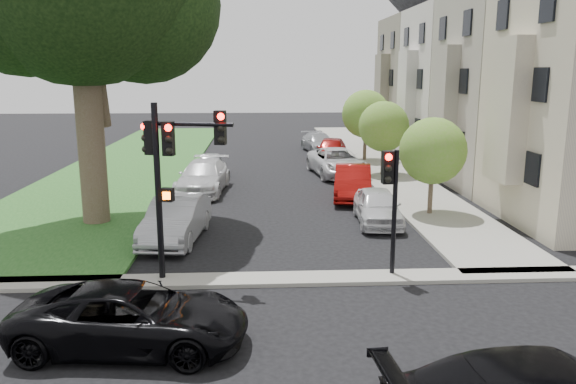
{
  "coord_description": "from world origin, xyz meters",
  "views": [
    {
      "loc": [
        -0.98,
        -13.35,
        5.96
      ],
      "look_at": [
        0.0,
        5.0,
        2.0
      ],
      "focal_mm": 35.0,
      "sensor_mm": 36.0,
      "label": 1
    }
  ],
  "objects_px": {
    "car_parked_7": "(210,165)",
    "car_parked_2": "(337,162)",
    "small_tree_a": "(433,151)",
    "small_tree_b": "(384,127)",
    "small_tree_c": "(366,114)",
    "car_cross_near": "(132,317)",
    "traffic_signal_secondary": "(391,190)",
    "car_parked_4": "(319,143)",
    "car_parked_1": "(353,182)",
    "car_parked_6": "(203,177)",
    "car_parked_5": "(176,219)",
    "traffic_signal_main": "(172,160)",
    "car_parked_3": "(331,149)",
    "car_parked_0": "(378,206)"
  },
  "relations": [
    {
      "from": "traffic_signal_main",
      "to": "car_parked_4",
      "type": "distance_m",
      "value": 27.43
    },
    {
      "from": "small_tree_b",
      "to": "car_parked_2",
      "type": "distance_m",
      "value": 3.35
    },
    {
      "from": "car_cross_near",
      "to": "car_parked_3",
      "type": "distance_m",
      "value": 26.99
    },
    {
      "from": "car_parked_2",
      "to": "car_parked_5",
      "type": "relative_size",
      "value": 1.2
    },
    {
      "from": "traffic_signal_main",
      "to": "car_parked_0",
      "type": "xyz_separation_m",
      "value": [
        7.13,
        5.87,
        -2.84
      ]
    },
    {
      "from": "small_tree_a",
      "to": "car_parked_5",
      "type": "height_order",
      "value": "small_tree_a"
    },
    {
      "from": "car_parked_2",
      "to": "car_cross_near",
      "type": "bearing_deg",
      "value": -117.15
    },
    {
      "from": "small_tree_b",
      "to": "car_parked_5",
      "type": "bearing_deg",
      "value": -129.77
    },
    {
      "from": "small_tree_c",
      "to": "car_parked_2",
      "type": "distance_m",
      "value": 6.3
    },
    {
      "from": "car_parked_2",
      "to": "traffic_signal_secondary",
      "type": "bearing_deg",
      "value": -100.06
    },
    {
      "from": "small_tree_c",
      "to": "car_cross_near",
      "type": "height_order",
      "value": "small_tree_c"
    },
    {
      "from": "car_cross_near",
      "to": "car_parked_2",
      "type": "distance_m",
      "value": 21.74
    },
    {
      "from": "car_parked_2",
      "to": "small_tree_b",
      "type": "bearing_deg",
      "value": -13.47
    },
    {
      "from": "traffic_signal_secondary",
      "to": "car_parked_1",
      "type": "height_order",
      "value": "traffic_signal_secondary"
    },
    {
      "from": "car_parked_2",
      "to": "car_parked_3",
      "type": "xyz_separation_m",
      "value": [
        0.36,
        5.41,
        0.01
      ]
    },
    {
      "from": "car_parked_1",
      "to": "car_parked_4",
      "type": "xyz_separation_m",
      "value": [
        0.09,
        15.93,
        -0.08
      ]
    },
    {
      "from": "car_parked_3",
      "to": "car_parked_7",
      "type": "relative_size",
      "value": 1.18
    },
    {
      "from": "small_tree_c",
      "to": "car_parked_2",
      "type": "height_order",
      "value": "small_tree_c"
    },
    {
      "from": "car_parked_2",
      "to": "car_parked_7",
      "type": "bearing_deg",
      "value": 172.61
    },
    {
      "from": "car_parked_4",
      "to": "car_parked_7",
      "type": "relative_size",
      "value": 1.21
    },
    {
      "from": "small_tree_c",
      "to": "car_parked_5",
      "type": "relative_size",
      "value": 1.0
    },
    {
      "from": "traffic_signal_main",
      "to": "car_parked_7",
      "type": "relative_size",
      "value": 1.28
    },
    {
      "from": "traffic_signal_main",
      "to": "car_parked_1",
      "type": "distance_m",
      "value": 12.81
    },
    {
      "from": "car_parked_5",
      "to": "small_tree_b",
      "type": "bearing_deg",
      "value": 56.35
    },
    {
      "from": "small_tree_a",
      "to": "car_parked_0",
      "type": "distance_m",
      "value": 3.39
    },
    {
      "from": "small_tree_b",
      "to": "car_parked_7",
      "type": "height_order",
      "value": "small_tree_b"
    },
    {
      "from": "car_parked_2",
      "to": "car_parked_3",
      "type": "bearing_deg",
      "value": 78.89
    },
    {
      "from": "car_parked_4",
      "to": "car_parked_6",
      "type": "distance_m",
      "value": 15.94
    },
    {
      "from": "car_parked_7",
      "to": "car_parked_3",
      "type": "bearing_deg",
      "value": 31.0
    },
    {
      "from": "small_tree_b",
      "to": "car_parked_0",
      "type": "relative_size",
      "value": 1.05
    },
    {
      "from": "car_parked_4",
      "to": "small_tree_c",
      "type": "bearing_deg",
      "value": -69.74
    },
    {
      "from": "small_tree_a",
      "to": "car_parked_6",
      "type": "bearing_deg",
      "value": 152.19
    },
    {
      "from": "traffic_signal_secondary",
      "to": "traffic_signal_main",
      "type": "bearing_deg",
      "value": 179.62
    },
    {
      "from": "traffic_signal_main",
      "to": "car_cross_near",
      "type": "distance_m",
      "value": 4.93
    },
    {
      "from": "car_parked_7",
      "to": "car_parked_1",
      "type": "bearing_deg",
      "value": -43.67
    },
    {
      "from": "car_parked_7",
      "to": "car_parked_2",
      "type": "bearing_deg",
      "value": -4.09
    },
    {
      "from": "small_tree_b",
      "to": "small_tree_a",
      "type": "bearing_deg",
      "value": -90.0
    },
    {
      "from": "small_tree_a",
      "to": "small_tree_b",
      "type": "xyz_separation_m",
      "value": [
        0.0,
        9.18,
        0.12
      ]
    },
    {
      "from": "small_tree_a",
      "to": "small_tree_c",
      "type": "relative_size",
      "value": 0.87
    },
    {
      "from": "traffic_signal_main",
      "to": "car_parked_3",
      "type": "bearing_deg",
      "value": 71.39
    },
    {
      "from": "small_tree_b",
      "to": "car_parked_0",
      "type": "distance_m",
      "value": 10.79
    },
    {
      "from": "traffic_signal_main",
      "to": "car_parked_3",
      "type": "distance_m",
      "value": 23.21
    },
    {
      "from": "small_tree_b",
      "to": "car_parked_2",
      "type": "xyz_separation_m",
      "value": [
        -2.6,
        0.28,
        -2.09
      ]
    },
    {
      "from": "small_tree_c",
      "to": "car_parked_4",
      "type": "bearing_deg",
      "value": 118.92
    },
    {
      "from": "car_cross_near",
      "to": "car_parked_3",
      "type": "height_order",
      "value": "car_parked_3"
    },
    {
      "from": "car_parked_2",
      "to": "car_parked_1",
      "type": "bearing_deg",
      "value": -98.18
    },
    {
      "from": "car_parked_1",
      "to": "car_parked_6",
      "type": "relative_size",
      "value": 0.88
    },
    {
      "from": "car_parked_5",
      "to": "car_parked_6",
      "type": "bearing_deg",
      "value": 94.8
    },
    {
      "from": "small_tree_c",
      "to": "car_parked_4",
      "type": "distance_m",
      "value": 5.93
    },
    {
      "from": "small_tree_a",
      "to": "car_parked_0",
      "type": "xyz_separation_m",
      "value": [
        -2.46,
        -1.1,
        -2.05
      ]
    }
  ]
}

